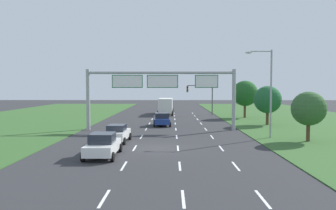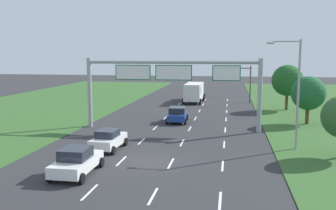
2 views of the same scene
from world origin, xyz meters
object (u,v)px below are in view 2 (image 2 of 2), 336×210
at_px(car_lead_silver, 108,139).
at_px(car_mid_lane, 77,161).
at_px(street_lamp, 293,85).
at_px(roadside_tree_mid, 308,93).
at_px(box_truck, 195,91).
at_px(roadside_tree_far, 287,80).
at_px(traffic_light_mast, 237,77).
at_px(sign_gantry, 172,79).
at_px(car_near_red, 177,114).

height_order(car_lead_silver, car_mid_lane, car_mid_lane).
height_order(street_lamp, roadside_tree_mid, street_lamp).
relative_size(box_truck, roadside_tree_far, 1.43).
bearing_deg(traffic_light_mast, street_lamp, -82.34).
height_order(sign_gantry, traffic_light_mast, sign_gantry).
relative_size(car_mid_lane, traffic_light_mast, 0.79).
height_order(car_lead_silver, box_truck, box_truck).
bearing_deg(car_near_red, sign_gantry, -92.68).
xyz_separation_m(car_mid_lane, street_lamp, (14.05, 8.54, 4.25)).
distance_m(car_mid_lane, sign_gantry, 15.65).
relative_size(car_near_red, car_lead_silver, 1.02).
bearing_deg(car_lead_silver, traffic_light_mast, 73.92).
height_order(box_truck, street_lamp, street_lamp).
bearing_deg(traffic_light_mast, roadside_tree_far, -46.69).
xyz_separation_m(car_lead_silver, sign_gantry, (3.69, 8.49, 4.18)).
bearing_deg(roadside_tree_far, street_lamp, -97.08).
height_order(car_mid_lane, box_truck, box_truck).
distance_m(car_near_red, traffic_light_mast, 19.03).
distance_m(car_lead_silver, car_mid_lane, 6.15).
relative_size(car_mid_lane, roadside_tree_mid, 0.86).
height_order(car_lead_silver, street_lamp, street_lamp).
xyz_separation_m(car_lead_silver, car_mid_lane, (0.01, -6.15, 0.03)).
bearing_deg(car_mid_lane, traffic_light_mast, 74.37).
relative_size(sign_gantry, roadside_tree_mid, 3.38).
relative_size(box_truck, sign_gantry, 0.50).
bearing_deg(street_lamp, car_near_red, 135.71).
xyz_separation_m(box_truck, sign_gantry, (-0.18, -21.82, 3.34)).
xyz_separation_m(roadside_tree_mid, roadside_tree_far, (-0.68, 10.02, 0.62)).
bearing_deg(car_mid_lane, roadside_tree_mid, 48.64).
relative_size(car_near_red, car_mid_lane, 0.92).
bearing_deg(street_lamp, car_lead_silver, -170.36).
height_order(box_truck, sign_gantry, sign_gantry).
bearing_deg(car_lead_silver, street_lamp, 12.52).
bearing_deg(box_truck, car_near_red, -89.42).
bearing_deg(car_mid_lane, box_truck, 84.23).
height_order(car_near_red, car_mid_lane, car_mid_lane).
xyz_separation_m(box_truck, roadside_tree_far, (12.80, -6.93, 2.32)).
height_order(car_lead_silver, roadside_tree_mid, roadside_tree_mid).
relative_size(sign_gantry, traffic_light_mast, 3.08).
bearing_deg(street_lamp, box_truck, 110.05).
xyz_separation_m(street_lamp, roadside_tree_mid, (3.29, 10.97, -1.76)).
distance_m(car_near_red, car_lead_silver, 13.05).
bearing_deg(street_lamp, roadside_tree_far, 82.92).
distance_m(car_near_red, box_truck, 17.80).
height_order(car_near_red, street_lamp, street_lamp).
xyz_separation_m(car_near_red, traffic_light_mast, (6.66, 17.57, 3.02)).
height_order(traffic_light_mast, street_lamp, street_lamp).
bearing_deg(sign_gantry, street_lamp, -30.46).
height_order(car_near_red, roadside_tree_far, roadside_tree_far).
relative_size(car_mid_lane, roadside_tree_far, 0.74).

